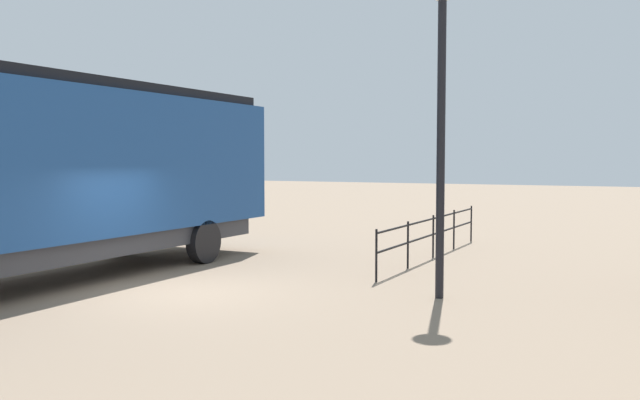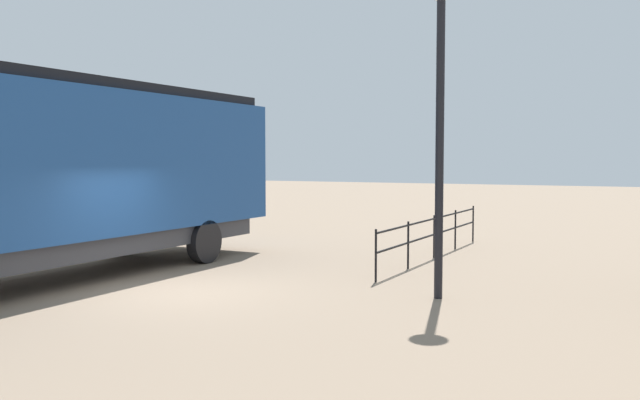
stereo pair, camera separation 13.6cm
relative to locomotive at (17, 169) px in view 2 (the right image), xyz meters
name	(u,v)px [view 2 (the right image)]	position (x,y,z in m)	size (l,w,h in m)	color
ground_plane	(174,292)	(3.20, 1.04, -2.45)	(120.00, 120.00, 0.00)	#84705B
locomotive	(17,169)	(0.00, 0.00, 0.00)	(3.19, 15.11, 4.39)	navy
lamp_post	(441,55)	(8.09, 2.87, 2.16)	(0.58, 0.58, 6.18)	black
platform_fence	(434,230)	(6.38, 7.93, -1.70)	(0.05, 8.17, 1.15)	black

